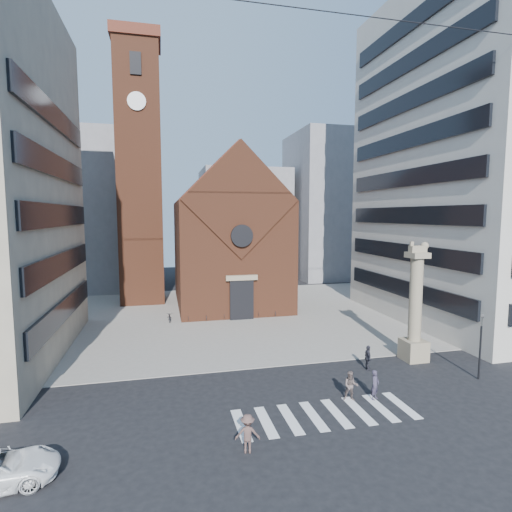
# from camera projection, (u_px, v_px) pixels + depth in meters

# --- Properties ---
(ground) EXTENTS (120.00, 120.00, 0.00)m
(ground) POSITION_uv_depth(u_px,v_px,m) (297.00, 391.00, 23.92)
(ground) COLOR black
(ground) RESTS_ON ground
(piazza) EXTENTS (46.00, 30.00, 0.05)m
(piazza) POSITION_uv_depth(u_px,v_px,m) (238.00, 314.00, 42.31)
(piazza) COLOR gray
(piazza) RESTS_ON ground
(zebra_crossing) EXTENTS (10.20, 3.20, 0.01)m
(zebra_crossing) POSITION_uv_depth(u_px,v_px,m) (325.00, 414.00, 21.14)
(zebra_crossing) COLOR white
(zebra_crossing) RESTS_ON ground
(church) EXTENTS (12.00, 16.65, 18.00)m
(church) POSITION_uv_depth(u_px,v_px,m) (228.00, 236.00, 47.33)
(church) COLOR brown
(church) RESTS_ON ground
(campanile) EXTENTS (5.50, 5.50, 31.20)m
(campanile) POSITION_uv_depth(u_px,v_px,m) (140.00, 171.00, 47.10)
(campanile) COLOR brown
(campanile) RESTS_ON ground
(building_right) EXTENTS (18.00, 22.00, 32.00)m
(building_right) POSITION_uv_depth(u_px,v_px,m) (489.00, 159.00, 39.39)
(building_right) COLOR beige
(building_right) RESTS_ON ground
(bg_block_left) EXTENTS (16.00, 14.00, 22.00)m
(bg_block_left) POSITION_uv_depth(u_px,v_px,m) (72.00, 212.00, 56.91)
(bg_block_left) COLOR gray
(bg_block_left) RESTS_ON ground
(bg_block_mid) EXTENTS (14.00, 12.00, 18.00)m
(bg_block_mid) POSITION_uv_depth(u_px,v_px,m) (244.00, 224.00, 67.92)
(bg_block_mid) COLOR gray
(bg_block_mid) RESTS_ON ground
(bg_block_right) EXTENTS (16.00, 14.00, 24.00)m
(bg_block_right) POSITION_uv_depth(u_px,v_px,m) (338.00, 206.00, 68.38)
(bg_block_right) COLOR gray
(bg_block_right) RESTS_ON ground
(lion_column) EXTENTS (1.63, 1.60, 8.68)m
(lion_column) POSITION_uv_depth(u_px,v_px,m) (415.00, 314.00, 28.77)
(lion_column) COLOR gray
(lion_column) RESTS_ON ground
(traffic_light) EXTENTS (0.13, 0.16, 4.30)m
(traffic_light) POSITION_uv_depth(u_px,v_px,m) (480.00, 345.00, 25.47)
(traffic_light) COLOR black
(traffic_light) RESTS_ON ground
(pedestrian_0) EXTENTS (0.75, 0.69, 1.71)m
(pedestrian_0) POSITION_uv_depth(u_px,v_px,m) (375.00, 385.00, 22.83)
(pedestrian_0) COLOR #373145
(pedestrian_0) RESTS_ON ground
(pedestrian_1) EXTENTS (1.00, 0.90, 1.70)m
(pedestrian_1) POSITION_uv_depth(u_px,v_px,m) (351.00, 386.00, 22.71)
(pedestrian_1) COLOR #61514D
(pedestrian_1) RESTS_ON ground
(pedestrian_2) EXTENTS (0.58, 1.05, 1.70)m
(pedestrian_2) POSITION_uv_depth(u_px,v_px,m) (368.00, 358.00, 27.19)
(pedestrian_2) COLOR #292931
(pedestrian_2) RESTS_ON ground
(pedestrian_3) EXTENTS (1.23, 0.85, 1.74)m
(pedestrian_3) POSITION_uv_depth(u_px,v_px,m) (248.00, 433.00, 17.73)
(pedestrian_3) COLOR brown
(pedestrian_3) RESTS_ON ground
(scooter_0) EXTENTS (0.64, 1.81, 0.95)m
(scooter_0) POSITION_uv_depth(u_px,v_px,m) (170.00, 317.00, 39.42)
(scooter_0) COLOR black
(scooter_0) RESTS_ON piazza
(scooter_1) EXTENTS (0.50, 1.75, 1.05)m
(scooter_1) POSITION_uv_depth(u_px,v_px,m) (188.00, 315.00, 39.82)
(scooter_1) COLOR black
(scooter_1) RESTS_ON piazza
(scooter_2) EXTENTS (0.64, 1.81, 0.95)m
(scooter_2) POSITION_uv_depth(u_px,v_px,m) (206.00, 315.00, 40.23)
(scooter_2) COLOR black
(scooter_2) RESTS_ON piazza
(scooter_3) EXTENTS (0.50, 1.75, 1.05)m
(scooter_3) POSITION_uv_depth(u_px,v_px,m) (223.00, 313.00, 40.63)
(scooter_3) COLOR black
(scooter_3) RESTS_ON piazza
(scooter_4) EXTENTS (0.64, 1.81, 0.95)m
(scooter_4) POSITION_uv_depth(u_px,v_px,m) (240.00, 313.00, 41.05)
(scooter_4) COLOR black
(scooter_4) RESTS_ON piazza
(scooter_5) EXTENTS (0.50, 1.75, 1.05)m
(scooter_5) POSITION_uv_depth(u_px,v_px,m) (257.00, 311.00, 41.45)
(scooter_5) COLOR black
(scooter_5) RESTS_ON piazza
(scooter_6) EXTENTS (0.64, 1.81, 0.95)m
(scooter_6) POSITION_uv_depth(u_px,v_px,m) (273.00, 311.00, 41.86)
(scooter_6) COLOR black
(scooter_6) RESTS_ON piazza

